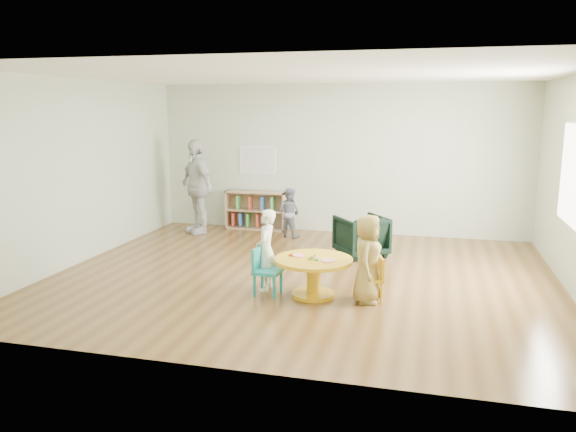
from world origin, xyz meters
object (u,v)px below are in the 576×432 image
(armchair, at_px, (361,236))
(adult_caretaker, at_px, (197,186))
(child_left, at_px, (266,250))
(bookshelf, at_px, (256,210))
(kid_chair_right, at_px, (373,277))
(activity_table, at_px, (314,270))
(child_right, at_px, (368,259))
(toddler, at_px, (289,213))
(kid_chair_left, at_px, (265,269))

(armchair, relative_size, adult_caretaker, 0.41)
(armchair, xyz_separation_m, child_left, (-0.99, -2.03, 0.21))
(bookshelf, relative_size, child_left, 1.12)
(kid_chair_right, bearing_deg, activity_table, 73.73)
(bookshelf, distance_m, child_right, 4.54)
(kid_chair_right, relative_size, toddler, 0.60)
(bookshelf, bearing_deg, toddler, -32.49)
(kid_chair_left, bearing_deg, activity_table, 102.71)
(bookshelf, xyz_separation_m, toddler, (0.82, -0.52, 0.09))
(activity_table, height_order, adult_caretaker, adult_caretaker)
(kid_chair_right, height_order, bookshelf, bookshelf)
(activity_table, height_order, kid_chair_right, kid_chair_right)
(activity_table, relative_size, kid_chair_left, 1.61)
(kid_chair_left, distance_m, child_left, 0.28)
(bookshelf, height_order, armchair, bookshelf)
(activity_table, xyz_separation_m, adult_caretaker, (-2.91, 3.06, 0.55))
(kid_chair_left, height_order, child_left, child_left)
(activity_table, bearing_deg, toddler, 109.59)
(bookshelf, bearing_deg, child_left, -70.22)
(activity_table, height_order, toddler, toddler)
(kid_chair_right, bearing_deg, adult_caretaker, 32.32)
(bookshelf, height_order, toddler, toddler)
(activity_table, relative_size, child_right, 0.90)
(kid_chair_left, xyz_separation_m, adult_caretaker, (-2.29, 3.15, 0.56))
(activity_table, bearing_deg, adult_caretaker, 133.55)
(armchair, xyz_separation_m, toddler, (-1.45, 1.01, 0.13))
(activity_table, height_order, bookshelf, bookshelf)
(kid_chair_right, distance_m, adult_caretaker, 4.79)
(kid_chair_left, distance_m, adult_caretaker, 3.93)
(child_left, bearing_deg, adult_caretaker, -147.27)
(activity_table, xyz_separation_m, child_right, (0.68, -0.05, 0.21))
(kid_chair_left, height_order, armchair, armchair)
(kid_chair_left, bearing_deg, child_right, 96.46)
(child_left, bearing_deg, child_right, 79.50)
(bookshelf, distance_m, toddler, 0.97)
(child_right, relative_size, toddler, 1.20)
(kid_chair_left, xyz_separation_m, bookshelf, (-1.31, 3.75, 0.04))
(activity_table, xyz_separation_m, child_left, (-0.65, 0.09, 0.19))
(armchair, bearing_deg, bookshelf, -70.62)
(activity_table, distance_m, child_right, 0.71)
(kid_chair_right, bearing_deg, bookshelf, 18.45)
(armchair, bearing_deg, child_right, 62.35)
(kid_chair_left, xyz_separation_m, child_left, (-0.03, 0.18, 0.21))
(activity_table, distance_m, armchair, 2.16)
(kid_chair_left, bearing_deg, adult_caretaker, -139.43)
(kid_chair_right, bearing_deg, armchair, -6.85)
(armchair, distance_m, toddler, 1.78)
(activity_table, relative_size, bookshelf, 0.83)
(adult_caretaker, bearing_deg, child_left, -14.18)
(armchair, height_order, adult_caretaker, adult_caretaker)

